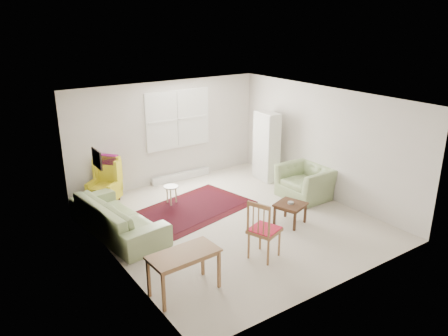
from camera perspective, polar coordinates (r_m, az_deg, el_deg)
room at (r=8.63m, az=0.44°, el=1.16°), size 5.04×5.54×2.51m
rug at (r=9.48m, az=-3.98°, el=-5.26°), size 2.74×2.06×0.02m
sofa at (r=8.51m, az=-13.81°, el=-5.39°), size 1.19×2.43×0.94m
armchair at (r=10.08m, az=10.67°, el=-1.42°), size 0.99×1.13×0.87m
wingback_chair at (r=9.93m, az=-15.44°, el=-1.60°), size 0.87×0.87×1.04m
coffee_table at (r=8.83m, az=8.62°, el=-5.89°), size 0.68×0.68×0.44m
stool at (r=9.68m, az=-6.90°, el=-3.51°), size 0.33×0.33×0.43m
cabinet at (r=10.92m, az=5.60°, el=2.81°), size 0.41×0.71×1.72m
desk at (r=6.70m, az=-5.20°, el=-13.45°), size 1.07×0.57×0.66m
desk_chair at (r=7.47m, az=5.32°, el=-7.91°), size 0.60×0.60×1.08m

